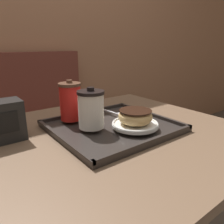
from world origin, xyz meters
name	(u,v)px	position (x,y,z in m)	size (l,w,h in m)	color
wall_behind	(16,21)	(0.00, 1.10, 1.20)	(8.00, 0.05, 2.40)	#9E6B4C
booth_bench	(1,163)	(-0.27, 0.87, 0.32)	(1.32, 0.44, 1.00)	brown
cafe_table	(116,176)	(0.00, 0.00, 0.57)	(0.87, 0.83, 0.76)	brown
serving_tray	(112,127)	(0.00, 0.02, 0.76)	(0.41, 0.38, 0.02)	#282321
coffee_cup_front	(91,109)	(-0.08, 0.03, 0.84)	(0.09, 0.09, 0.14)	white
coffee_cup_rear	(70,101)	(-0.10, 0.14, 0.85)	(0.08, 0.08, 0.15)	red
plate_with_chocolate_donut	(135,124)	(0.04, -0.06, 0.79)	(0.16, 0.16, 0.01)	white
donut_chocolate_glazed	(135,116)	(0.04, -0.06, 0.82)	(0.12, 0.12, 0.04)	#DBB270
spoon	(116,113)	(0.07, 0.09, 0.78)	(0.03, 0.16, 0.01)	silver
napkin_dispenser	(3,121)	(-0.33, 0.15, 0.82)	(0.12, 0.09, 0.13)	black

